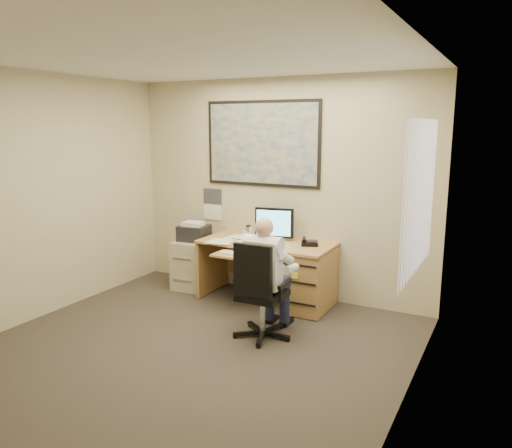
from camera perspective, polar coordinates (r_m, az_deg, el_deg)
The scene contains 8 objects.
room_shell at distance 4.35m, azimuth -10.28°, elevation 0.77°, with size 4.00×4.50×2.70m.
desk at distance 5.97m, azimuth 4.21°, elevation -5.20°, with size 1.60×0.97×1.13m.
world_map at distance 6.28m, azimuth 0.68°, elevation 9.16°, with size 1.56×0.03×1.06m, color #1E4C93.
wall_calendar at distance 6.74m, azimuth -4.99°, elevation 2.26°, with size 0.28×0.01×0.42m, color white.
window_blinds at distance 4.25m, azimuth 18.40°, elevation 2.87°, with size 0.06×1.40×1.30m, color beige, non-canonical shape.
filing_cabinet at distance 6.67m, azimuth -7.01°, elevation -4.04°, with size 0.51×0.59×0.89m.
office_chair at distance 5.09m, azimuth 0.50°, elevation -9.83°, with size 0.61×0.61×1.01m.
person at distance 5.05m, azimuth 0.92°, elevation -6.18°, with size 0.50×0.71×1.23m, color white, non-canonical shape.
Camera 1 is at (2.65, -3.36, 2.12)m, focal length 35.00 mm.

